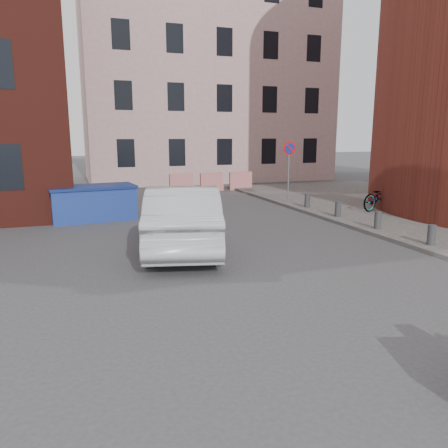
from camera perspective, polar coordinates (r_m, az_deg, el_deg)
name	(u,v)px	position (r m, az deg, el deg)	size (l,w,h in m)	color
ground	(240,289)	(8.87, 2.15, -8.47)	(120.00, 120.00, 0.00)	#38383A
building_pink	(205,75)	(31.35, -2.49, 18.83)	(16.00, 8.00, 14.00)	#BB9090
no_parking_sign	(289,159)	(19.50, 8.51, 8.44)	(0.60, 0.09, 2.65)	gray
bollards	(378,220)	(14.61, 19.45, 0.48)	(0.22, 9.02, 0.55)	#3A3A3D
barriers	(212,182)	(24.02, -1.61, 5.51)	(4.70, 0.18, 1.00)	red
dumpster	(93,203)	(16.50, -16.75, 2.69)	(3.14, 1.86, 1.25)	#213B9C
silver_car	(183,218)	(11.74, -5.40, 0.84)	(1.82, 5.23, 1.72)	#B5B8BD
bicycle	(380,197)	(18.27, 19.75, 3.39)	(0.71, 2.02, 1.06)	black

